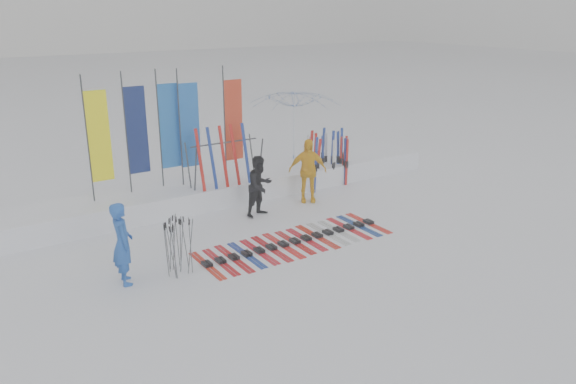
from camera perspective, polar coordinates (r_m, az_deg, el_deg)
ground at (r=12.83m, az=3.17°, el=-6.29°), size 120.00×120.00×0.00m
snow_bank at (r=16.40m, az=-6.32°, el=0.33°), size 14.00×1.60×0.60m
person_blue at (r=11.67m, az=-16.47°, el=-5.04°), size 0.48×0.67×1.72m
person_black at (r=14.87m, az=-2.87°, el=0.62°), size 0.92×0.79×1.64m
person_yellow at (r=15.91m, az=2.00°, el=2.20°), size 1.16×0.92×1.83m
tent_canopy at (r=19.15m, az=0.70°, el=6.41°), size 3.90×3.93×2.76m
ski_row at (r=13.38m, az=0.74°, el=-5.03°), size 4.75×1.69×0.07m
pole_cluster at (r=11.96m, az=-11.17°, el=-5.42°), size 0.57×0.69×1.24m
feather_flags at (r=15.46m, az=-12.23°, el=6.38°), size 4.38×0.26×3.20m
ski_rack at (r=15.66m, az=-6.43°, el=3.60°), size 2.04×0.80×1.23m
upright_skis at (r=17.62m, az=4.01°, el=3.34°), size 1.70×1.11×1.70m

